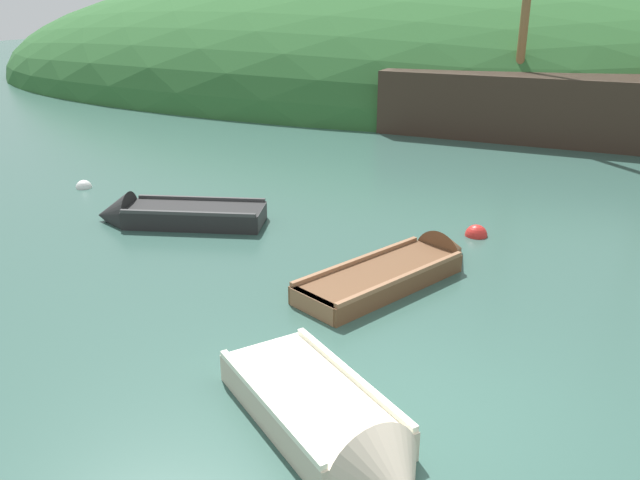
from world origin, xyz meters
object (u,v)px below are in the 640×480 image
(sailing_ship, at_px, (595,115))
(rowboat_far, at_px, (405,271))
(rowboat_center, at_px, (334,432))
(buoy_white, at_px, (84,188))
(rowboat_near_dock, at_px, (170,217))
(buoy_red, at_px, (476,236))

(sailing_ship, xyz_separation_m, rowboat_far, (-2.69, -13.05, -0.72))
(sailing_ship, xyz_separation_m, rowboat_center, (-2.22, -17.44, -0.69))
(rowboat_far, relative_size, buoy_white, 9.78)
(rowboat_center, bearing_deg, rowboat_far, 132.61)
(sailing_ship, relative_size, rowboat_near_dock, 4.43)
(rowboat_far, bearing_deg, sailing_ship, 13.08)
(rowboat_near_dock, height_order, buoy_red, rowboat_near_dock)
(rowboat_far, bearing_deg, rowboat_near_dock, 106.32)
(rowboat_near_dock, bearing_deg, buoy_red, 178.69)
(rowboat_near_dock, relative_size, rowboat_far, 0.96)
(rowboat_center, relative_size, rowboat_far, 0.81)
(rowboat_center, bearing_deg, buoy_red, 124.07)
(rowboat_near_dock, xyz_separation_m, rowboat_far, (5.18, -0.76, -0.04))
(buoy_white, bearing_deg, buoy_red, 1.74)
(sailing_ship, relative_size, buoy_red, 36.71)
(sailing_ship, bearing_deg, rowboat_near_dock, 59.75)
(rowboat_near_dock, bearing_deg, rowboat_far, 154.67)
(buoy_white, bearing_deg, sailing_ship, 43.87)
(rowboat_near_dock, relative_size, buoy_white, 9.39)
(rowboat_center, xyz_separation_m, buoy_red, (0.29, 6.81, -0.12))
(rowboat_near_dock, height_order, rowboat_far, rowboat_near_dock)
(sailing_ship, distance_m, buoy_white, 15.77)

